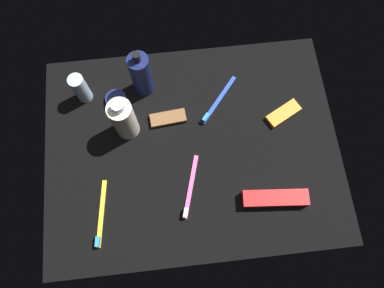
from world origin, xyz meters
TOP-DOWN VIEW (x-y plane):
  - ground_plane at (0.00, 0.00)cm, footprint 84.00×64.00cm
  - lotion_bottle at (12.17, -20.53)cm, footprint 5.95×5.95cm
  - bodywash_bottle at (17.84, -7.58)cm, footprint 6.65×6.65cm
  - deodorant_stick at (30.01, -19.45)cm, footprint 4.31×4.31cm
  - toothbrush_blue at (-8.97, -13.05)cm, footprint 12.33×14.69cm
  - toothbrush_yellow at (26.52, 17.07)cm, footprint 3.50×18.00cm
  - toothbrush_pink at (1.92, 12.41)cm, footprint 6.26×17.60cm
  - toothpaste_box_red at (-20.62, 17.40)cm, footprint 17.91×5.86cm
  - snack_bar_orange at (-27.85, -7.14)cm, footprint 11.07×8.38cm
  - snack_bar_brown at (5.99, -9.39)cm, footprint 10.71×4.91cm
  - cream_tin_left at (20.80, -17.00)cm, footprint 6.20×6.20cm

SIDE VIEW (x-z plane):
  - ground_plane at x=0.00cm, z-range -1.20..0.00cm
  - toothbrush_blue at x=-8.97cm, z-range -0.44..1.66cm
  - toothbrush_yellow at x=26.52cm, z-range -0.44..1.66cm
  - toothbrush_pink at x=1.92cm, z-range -0.44..1.66cm
  - snack_bar_orange at x=-27.85cm, z-range 0.00..1.50cm
  - snack_bar_brown at x=5.99cm, z-range 0.00..1.50cm
  - cream_tin_left at x=20.80cm, z-range 0.00..1.70cm
  - toothpaste_box_red at x=-20.62cm, z-range 0.00..3.20cm
  - deodorant_stick at x=30.01cm, z-range 0.00..10.67cm
  - bodywash_bottle at x=17.84cm, z-range -0.82..16.26cm
  - lotion_bottle at x=12.17cm, z-range -1.18..17.23cm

